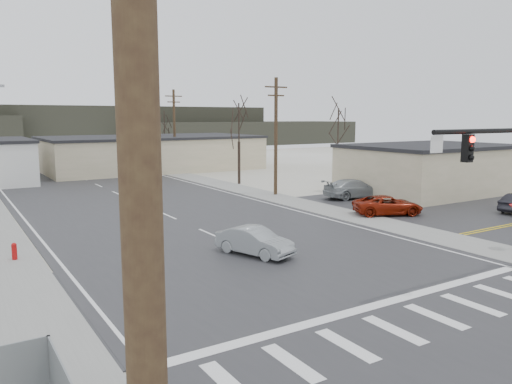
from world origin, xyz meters
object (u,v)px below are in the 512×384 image
Objects in this scene: sedan_crossing at (255,241)px; car_far_a at (70,164)px; car_parked_silver at (354,189)px; fire_hydrant at (14,251)px; car_far_b at (12,158)px; car_parked_red at (388,205)px.

car_far_a is at bearing 69.58° from sedan_crossing.
sedan_crossing is 19.12m from car_parked_silver.
fire_hydrant is 40.79m from car_far_a.
car_far_a is 17.43m from car_far_b.
car_parked_silver reaches higher than car_parked_red.
car_far_a reaches higher than car_parked_silver.
car_parked_silver is at bearing 12.80° from sedan_crossing.
car_far_a reaches higher than sedan_crossing.
fire_hydrant is 0.21× the size of sedan_crossing.
car_parked_silver is (20.25, -51.13, 0.07)m from car_far_b.
fire_hydrant is 0.15× the size of car_far_a.
sedan_crossing is at bearing 89.47° from car_far_a.
car_parked_silver reaches higher than car_far_b.
sedan_crossing is (10.07, -5.24, 0.26)m from fire_hydrant.
car_parked_silver is at bearing 0.02° from car_parked_red.
sedan_crossing reaches higher than car_parked_red.
car_far_b is at bearing 41.38° from car_parked_red.
fire_hydrant is 0.18× the size of car_parked_red.
car_parked_silver is at bearing -60.67° from car_far_b.
car_parked_red is 0.87× the size of car_parked_silver.
car_far_b is (-4.75, 16.77, -0.13)m from car_far_a.
sedan_crossing is 13.67m from car_parked_red.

